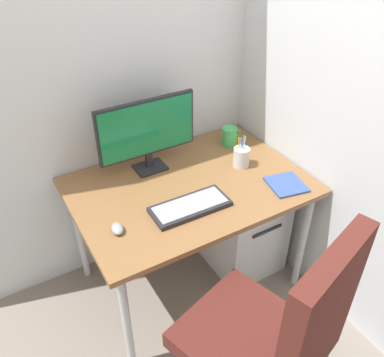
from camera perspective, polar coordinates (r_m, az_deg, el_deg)
name	(u,v)px	position (r m, az deg, el deg)	size (l,w,h in m)	color
ground_plane	(190,278)	(2.63, -0.30, -13.63)	(8.00, 8.00, 0.00)	slate
wall_back	(144,30)	(2.20, -6.63, 19.81)	(2.63, 0.04, 2.80)	silver
wall_side_right	(332,46)	(2.05, 18.90, 17.12)	(0.04, 2.26, 2.80)	silver
desk	(189,194)	(2.17, -0.35, -2.20)	(1.20, 0.83, 0.72)	brown
office_chair	(274,336)	(1.69, 11.39, -20.71)	(0.62, 0.66, 1.13)	black
filing_cabinet	(241,223)	(2.55, 6.89, -6.20)	(0.40, 0.46, 0.60)	silver
monitor	(147,131)	(2.16, -6.28, 6.66)	(0.55, 0.13, 0.40)	black
keyboard	(190,206)	(1.97, -0.26, -3.90)	(0.39, 0.17, 0.03)	black
mouse	(117,229)	(1.87, -10.34, -6.89)	(0.05, 0.08, 0.04)	gray
pen_holder	(241,157)	(2.27, 6.88, 3.00)	(0.09, 0.09, 0.18)	silver
notebook	(286,185)	(2.18, 12.99, -0.82)	(0.18, 0.19, 0.01)	#334C8C
coffee_mug	(230,136)	(2.46, 5.26, 5.90)	(0.12, 0.09, 0.11)	#3FAD59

